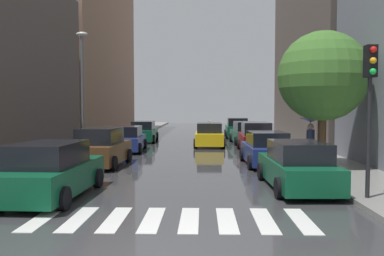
{
  "coord_description": "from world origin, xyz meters",
  "views": [
    {
      "loc": [
        0.77,
        -6.74,
        2.73
      ],
      "look_at": [
        0.02,
        20.74,
        1.26
      ],
      "focal_mm": 37.3,
      "sensor_mm": 36.0,
      "label": 1
    }
  ],
  "objects_px": {
    "taxi_midroad": "(209,135)",
    "traffic_light_right_corner": "(370,87)",
    "street_tree_right": "(323,77)",
    "parked_car_left_nearest": "(51,172)",
    "parked_car_right_nearest": "(297,166)",
    "pedestrian_foreground": "(311,130)",
    "parked_car_left_fourth": "(144,132)",
    "parked_car_right_third": "(256,138)",
    "parked_car_left_third": "(126,139)",
    "parked_car_left_second": "(101,148)",
    "parked_car_right_second": "(266,149)",
    "parked_car_right_fourth": "(246,133)",
    "lamp_post_left": "(83,84)",
    "parked_car_right_fifth": "(237,128)"
  },
  "relations": [
    {
      "from": "taxi_midroad",
      "to": "traffic_light_right_corner",
      "type": "xyz_separation_m",
      "value": [
        4.23,
        -16.22,
        2.52
      ]
    },
    {
      "from": "taxi_midroad",
      "to": "street_tree_right",
      "type": "bearing_deg",
      "value": -154.61
    },
    {
      "from": "parked_car_left_nearest",
      "to": "parked_car_right_nearest",
      "type": "distance_m",
      "value": 7.83
    },
    {
      "from": "pedestrian_foreground",
      "to": "parked_car_left_fourth",
      "type": "bearing_deg",
      "value": 131.55
    },
    {
      "from": "pedestrian_foreground",
      "to": "street_tree_right",
      "type": "xyz_separation_m",
      "value": [
        0.32,
        -0.62,
        2.35
      ]
    },
    {
      "from": "parked_car_right_third",
      "to": "street_tree_right",
      "type": "distance_m",
      "value": 7.64
    },
    {
      "from": "parked_car_left_third",
      "to": "parked_car_right_third",
      "type": "distance_m",
      "value": 7.86
    },
    {
      "from": "parked_car_left_second",
      "to": "parked_car_right_second",
      "type": "height_order",
      "value": "parked_car_left_second"
    },
    {
      "from": "parked_car_right_nearest",
      "to": "parked_car_right_second",
      "type": "bearing_deg",
      "value": 0.34
    },
    {
      "from": "pedestrian_foreground",
      "to": "street_tree_right",
      "type": "height_order",
      "value": "street_tree_right"
    },
    {
      "from": "parked_car_left_fourth",
      "to": "traffic_light_right_corner",
      "type": "bearing_deg",
      "value": -156.02
    },
    {
      "from": "parked_car_right_fourth",
      "to": "street_tree_right",
      "type": "height_order",
      "value": "street_tree_right"
    },
    {
      "from": "taxi_midroad",
      "to": "lamp_post_left",
      "type": "height_order",
      "value": "lamp_post_left"
    },
    {
      "from": "lamp_post_left",
      "to": "parked_car_left_nearest",
      "type": "bearing_deg",
      "value": -78.95
    },
    {
      "from": "parked_car_right_second",
      "to": "parked_car_right_fourth",
      "type": "xyz_separation_m",
      "value": [
        0.22,
        10.93,
        0.02
      ]
    },
    {
      "from": "parked_car_left_nearest",
      "to": "parked_car_left_third",
      "type": "height_order",
      "value": "parked_car_left_nearest"
    },
    {
      "from": "parked_car_right_nearest",
      "to": "parked_car_right_fifth",
      "type": "height_order",
      "value": "parked_car_right_fifth"
    },
    {
      "from": "parked_car_right_nearest",
      "to": "lamp_post_left",
      "type": "height_order",
      "value": "lamp_post_left"
    },
    {
      "from": "parked_car_left_second",
      "to": "parked_car_left_fourth",
      "type": "xyz_separation_m",
      "value": [
        0.05,
        12.83,
        -0.06
      ]
    },
    {
      "from": "taxi_midroad",
      "to": "lamp_post_left",
      "type": "xyz_separation_m",
      "value": [
        -6.77,
        -6.69,
        3.15
      ]
    },
    {
      "from": "parked_car_right_fifth",
      "to": "pedestrian_foreground",
      "type": "xyz_separation_m",
      "value": [
        1.81,
        -17.42,
        0.87
      ]
    },
    {
      "from": "lamp_post_left",
      "to": "parked_car_right_fourth",
      "type": "bearing_deg",
      "value": 42.34
    },
    {
      "from": "taxi_midroad",
      "to": "lamp_post_left",
      "type": "relative_size",
      "value": 0.72
    },
    {
      "from": "parked_car_left_second",
      "to": "pedestrian_foreground",
      "type": "bearing_deg",
      "value": -88.23
    },
    {
      "from": "parked_car_left_nearest",
      "to": "parked_car_right_second",
      "type": "distance_m",
      "value": 10.12
    },
    {
      "from": "parked_car_right_third",
      "to": "street_tree_right",
      "type": "relative_size",
      "value": 0.78
    },
    {
      "from": "pedestrian_foreground",
      "to": "lamp_post_left",
      "type": "relative_size",
      "value": 0.32
    },
    {
      "from": "parked_car_left_second",
      "to": "lamp_post_left",
      "type": "relative_size",
      "value": 0.65
    },
    {
      "from": "parked_car_left_second",
      "to": "pedestrian_foreground",
      "type": "distance_m",
      "value": 9.55
    },
    {
      "from": "pedestrian_foreground",
      "to": "lamp_post_left",
      "type": "distance_m",
      "value": 11.74
    },
    {
      "from": "parked_car_right_second",
      "to": "traffic_light_right_corner",
      "type": "distance_m",
      "value": 7.87
    },
    {
      "from": "parked_car_right_second",
      "to": "parked_car_left_third",
      "type": "bearing_deg",
      "value": 52.04
    },
    {
      "from": "parked_car_left_nearest",
      "to": "parked_car_left_fourth",
      "type": "xyz_separation_m",
      "value": [
        -0.08,
        19.21,
        -0.03
      ]
    },
    {
      "from": "parked_car_left_nearest",
      "to": "parked_car_left_second",
      "type": "xyz_separation_m",
      "value": [
        -0.13,
        6.38,
        0.04
      ]
    },
    {
      "from": "pedestrian_foreground",
      "to": "parked_car_left_second",
      "type": "bearing_deg",
      "value": -175.49
    },
    {
      "from": "parked_car_left_third",
      "to": "parked_car_right_nearest",
      "type": "height_order",
      "value": "parked_car_right_nearest"
    },
    {
      "from": "lamp_post_left",
      "to": "parked_car_left_second",
      "type": "bearing_deg",
      "value": -58.71
    },
    {
      "from": "parked_car_left_third",
      "to": "lamp_post_left",
      "type": "xyz_separation_m",
      "value": [
        -1.64,
        -3.33,
        3.19
      ]
    },
    {
      "from": "parked_car_left_third",
      "to": "parked_car_left_fourth",
      "type": "xyz_separation_m",
      "value": [
        0.06,
        6.79,
        0.02
      ]
    },
    {
      "from": "parked_car_left_third",
      "to": "parked_car_right_fifth",
      "type": "bearing_deg",
      "value": -36.57
    },
    {
      "from": "parked_car_right_second",
      "to": "pedestrian_foreground",
      "type": "xyz_separation_m",
      "value": [
        1.89,
        -0.58,
        0.93
      ]
    },
    {
      "from": "parked_car_right_second",
      "to": "traffic_light_right_corner",
      "type": "relative_size",
      "value": 0.99
    },
    {
      "from": "traffic_light_right_corner",
      "to": "parked_car_right_nearest",
      "type": "bearing_deg",
      "value": 128.56
    },
    {
      "from": "parked_car_left_nearest",
      "to": "parked_car_right_nearest",
      "type": "bearing_deg",
      "value": -77.0
    },
    {
      "from": "parked_car_left_nearest",
      "to": "parked_car_right_fifth",
      "type": "height_order",
      "value": "parked_car_right_fifth"
    },
    {
      "from": "parked_car_right_second",
      "to": "traffic_light_right_corner",
      "type": "xyz_separation_m",
      "value": [
        1.73,
        -7.24,
        2.54
      ]
    },
    {
      "from": "parked_car_right_second",
      "to": "taxi_midroad",
      "type": "xyz_separation_m",
      "value": [
        -2.5,
        8.98,
        0.02
      ]
    },
    {
      "from": "parked_car_left_second",
      "to": "parked_car_left_fourth",
      "type": "relative_size",
      "value": 0.92
    },
    {
      "from": "street_tree_right",
      "to": "pedestrian_foreground",
      "type": "bearing_deg",
      "value": 117.22
    },
    {
      "from": "taxi_midroad",
      "to": "parked_car_left_third",
      "type": "bearing_deg",
      "value": 123.87
    }
  ]
}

